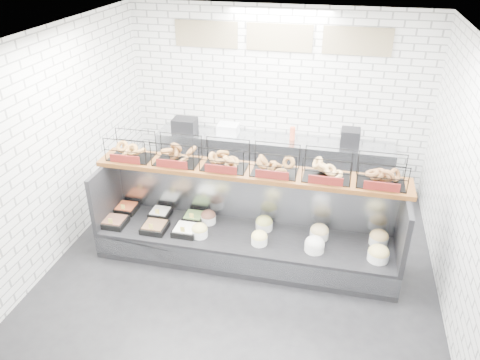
# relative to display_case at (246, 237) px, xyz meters

# --- Properties ---
(ground) EXTENTS (5.50, 5.50, 0.00)m
(ground) POSITION_rel_display_case_xyz_m (-0.00, -0.34, -0.33)
(ground) COLOR black
(ground) RESTS_ON ground
(room_shell) EXTENTS (5.02, 5.51, 3.01)m
(room_shell) POSITION_rel_display_case_xyz_m (-0.00, 0.26, 1.73)
(room_shell) COLOR white
(room_shell) RESTS_ON ground
(display_case) EXTENTS (4.00, 0.90, 1.20)m
(display_case) POSITION_rel_display_case_xyz_m (0.00, 0.00, 0.00)
(display_case) COLOR black
(display_case) RESTS_ON ground
(bagel_shelf) EXTENTS (4.10, 0.50, 0.40)m
(bagel_shelf) POSITION_rel_display_case_xyz_m (-0.01, 0.17, 1.05)
(bagel_shelf) COLOR #4B2810
(bagel_shelf) RESTS_ON display_case
(prep_counter) EXTENTS (4.00, 0.60, 1.20)m
(prep_counter) POSITION_rel_display_case_xyz_m (-0.02, 2.08, 0.14)
(prep_counter) COLOR #93969B
(prep_counter) RESTS_ON ground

